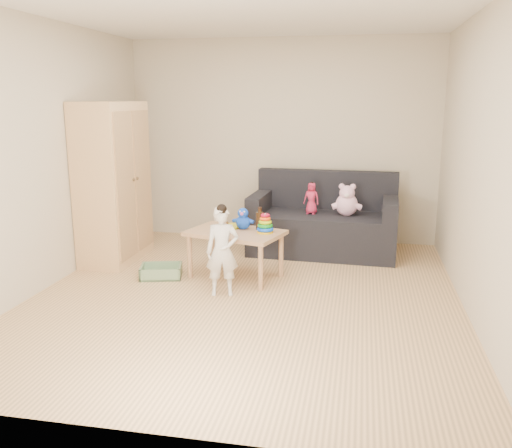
% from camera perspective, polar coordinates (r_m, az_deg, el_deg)
% --- Properties ---
extents(room, '(4.50, 4.50, 4.50)m').
position_cam_1_polar(room, '(4.93, -1.14, 6.76)').
color(room, '#DEAE77').
rests_on(room, ground).
extents(wardrobe, '(0.50, 1.01, 1.81)m').
position_cam_1_polar(wardrobe, '(6.40, -14.79, 4.22)').
color(wardrobe, '#E8B77F').
rests_on(wardrobe, ground).
extents(sofa, '(1.78, 0.95, 0.49)m').
position_cam_1_polar(sofa, '(6.63, 7.04, -0.97)').
color(sofa, black).
rests_on(sofa, ground).
extents(play_table, '(1.08, 0.84, 0.50)m').
position_cam_1_polar(play_table, '(5.68, -2.17, -3.20)').
color(play_table, tan).
rests_on(play_table, ground).
extents(storage_bin, '(0.49, 0.41, 0.13)m').
position_cam_1_polar(storage_bin, '(5.82, -9.96, -4.92)').
color(storage_bin, gray).
rests_on(storage_bin, ground).
extents(toddler, '(0.35, 0.28, 0.84)m').
position_cam_1_polar(toddler, '(5.15, -3.57, -3.00)').
color(toddler, white).
rests_on(toddler, ground).
extents(pink_bear, '(0.34, 0.31, 0.32)m').
position_cam_1_polar(pink_bear, '(6.49, 9.54, 2.29)').
color(pink_bear, '#FFBBE1').
rests_on(pink_bear, sofa).
extents(doll, '(0.21, 0.16, 0.37)m').
position_cam_1_polar(doll, '(6.52, 5.85, 2.67)').
color(doll, '#D2274E').
rests_on(doll, sofa).
extents(ring_stacker, '(0.18, 0.18, 0.20)m').
position_cam_1_polar(ring_stacker, '(5.53, 0.97, -0.12)').
color(ring_stacker, yellow).
rests_on(ring_stacker, play_table).
extents(brown_bottle, '(0.08, 0.08, 0.24)m').
position_cam_1_polar(brown_bottle, '(5.66, 0.40, 0.42)').
color(brown_bottle, black).
rests_on(brown_bottle, play_table).
extents(blue_plush, '(0.24, 0.21, 0.23)m').
position_cam_1_polar(blue_plush, '(5.68, -1.36, 0.61)').
color(blue_plush, blue).
rests_on(blue_plush, play_table).
extents(wooden_figure, '(0.05, 0.04, 0.11)m').
position_cam_1_polar(wooden_figure, '(5.59, -3.03, -0.26)').
color(wooden_figure, brown).
rests_on(wooden_figure, play_table).
extents(yellow_book, '(0.26, 0.26, 0.01)m').
position_cam_1_polar(yellow_book, '(5.81, -2.45, -0.22)').
color(yellow_book, gold).
rests_on(yellow_book, play_table).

